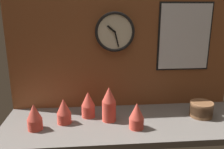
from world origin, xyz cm
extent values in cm
cube|color=slate|center=(0.00, 0.00, -2.00)|extent=(160.00, 56.00, 4.00)
cube|color=brown|center=(0.00, 26.50, 52.50)|extent=(160.00, 3.00, 105.00)
cone|color=#DB4C3D|center=(4.17, -10.82, 4.98)|extent=(9.11, 9.11, 9.96)
cone|color=#DB4C3D|center=(4.17, -10.82, 6.28)|extent=(9.11, 9.11, 9.96)
cone|color=#DB4C3D|center=(4.17, -10.82, 7.59)|extent=(9.11, 9.11, 9.96)
cone|color=#DB4C3D|center=(4.17, -10.82, 8.90)|extent=(9.11, 9.11, 9.96)
cone|color=#DB4C3D|center=(4.17, -10.82, 10.20)|extent=(9.11, 9.11, 9.96)
cone|color=#DB4C3D|center=(4.17, -10.82, 11.51)|extent=(9.11, 9.11, 9.96)
cone|color=#DB4C3D|center=(-25.21, 7.97, 4.98)|extent=(9.11, 9.11, 9.96)
cone|color=#DB4C3D|center=(-25.21, 7.97, 6.28)|extent=(9.11, 9.11, 9.96)
cone|color=#DB4C3D|center=(-25.21, 7.97, 7.59)|extent=(9.11, 9.11, 9.96)
cone|color=#DB4C3D|center=(-25.21, 7.97, 8.90)|extent=(9.11, 9.11, 9.96)
cone|color=#DB4C3D|center=(-25.21, 7.97, 10.20)|extent=(9.11, 9.11, 9.96)
cone|color=#DB4C3D|center=(-25.21, 7.97, 11.51)|extent=(9.11, 9.11, 9.96)
cone|color=#DB4C3D|center=(-25.21, 7.97, 12.81)|extent=(9.11, 9.11, 9.96)
cone|color=#DB4C3D|center=(-40.50, -0.12, 4.98)|extent=(9.11, 9.11, 9.96)
cone|color=#DB4C3D|center=(-40.50, -0.12, 6.28)|extent=(9.11, 9.11, 9.96)
cone|color=#DB4C3D|center=(-40.50, -0.12, 7.59)|extent=(9.11, 9.11, 9.96)
cone|color=#DB4C3D|center=(-40.50, -0.12, 8.90)|extent=(9.11, 9.11, 9.96)
cone|color=#DB4C3D|center=(-40.50, -0.12, 10.20)|extent=(9.11, 9.11, 9.96)
cone|color=#DB4C3D|center=(-40.50, -0.12, 11.51)|extent=(9.11, 9.11, 9.96)
cone|color=#DB4C3D|center=(-57.21, -6.87, 4.98)|extent=(9.11, 9.11, 9.96)
cone|color=#DB4C3D|center=(-57.21, -6.87, 6.28)|extent=(9.11, 9.11, 9.96)
cone|color=#DB4C3D|center=(-57.21, -6.87, 7.59)|extent=(9.11, 9.11, 9.96)
cone|color=#DB4C3D|center=(-57.21, -6.87, 8.90)|extent=(9.11, 9.11, 9.96)
cone|color=#DB4C3D|center=(-57.21, -6.87, 10.20)|extent=(9.11, 9.11, 9.96)
cone|color=#DB4C3D|center=(-57.21, -6.87, 11.51)|extent=(9.11, 9.11, 9.96)
cone|color=#DB4C3D|center=(-11.73, 0.99, 4.98)|extent=(9.11, 9.11, 9.96)
cone|color=#DB4C3D|center=(-11.73, 0.99, 6.28)|extent=(9.11, 9.11, 9.96)
cone|color=#DB4C3D|center=(-11.73, 0.99, 7.59)|extent=(9.11, 9.11, 9.96)
cone|color=#DB4C3D|center=(-11.73, 0.99, 8.90)|extent=(9.11, 9.11, 9.96)
cone|color=#DB4C3D|center=(-11.73, 0.99, 10.20)|extent=(9.11, 9.11, 9.96)
cone|color=#DB4C3D|center=(-11.73, 0.99, 11.51)|extent=(9.11, 9.11, 9.96)
cone|color=#DB4C3D|center=(-11.73, 0.99, 12.81)|extent=(9.11, 9.11, 9.96)
cone|color=#DB4C3D|center=(-11.73, 0.99, 14.12)|extent=(9.11, 9.11, 9.96)
cone|color=#DB4C3D|center=(-11.73, 0.99, 15.42)|extent=(9.11, 9.11, 9.96)
cone|color=#DB4C3D|center=(-11.73, 0.99, 16.73)|extent=(9.11, 9.11, 9.96)
cone|color=#DB4C3D|center=(-11.73, 0.99, 18.03)|extent=(9.11, 9.11, 9.96)
cylinder|color=brown|center=(51.13, 1.91, 2.00)|extent=(15.20, 15.20, 4.00)
cylinder|color=brown|center=(51.13, 1.91, 3.99)|extent=(15.20, 15.20, 4.00)
cylinder|color=brown|center=(51.13, 1.91, 5.98)|extent=(15.20, 15.20, 4.00)
cylinder|color=brown|center=(51.13, 1.91, 7.97)|extent=(15.20, 15.20, 4.00)
torus|color=#946542|center=(51.13, 1.91, 9.37)|extent=(15.43, 15.43, 1.44)
cylinder|color=beige|center=(-5.78, 23.90, 55.28)|extent=(26.64, 1.80, 26.64)
torus|color=black|center=(-5.78, 23.09, 55.28)|extent=(27.55, 1.98, 27.55)
cube|color=black|center=(-8.35, 22.60, 57.40)|extent=(5.90, 0.60, 5.16)
cube|color=black|center=(-4.53, 22.60, 50.24)|extent=(3.32, 0.60, 10.28)
cylinder|color=black|center=(-5.78, 22.60, 55.28)|extent=(1.33, 0.60, 1.33)
cube|color=black|center=(44.34, 24.62, 51.25)|extent=(38.71, 0.60, 48.35)
cube|color=white|center=(44.34, 24.20, 51.25)|extent=(36.31, 1.20, 45.95)
camera|label=1|loc=(-22.27, -140.22, 71.05)|focal=38.00mm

